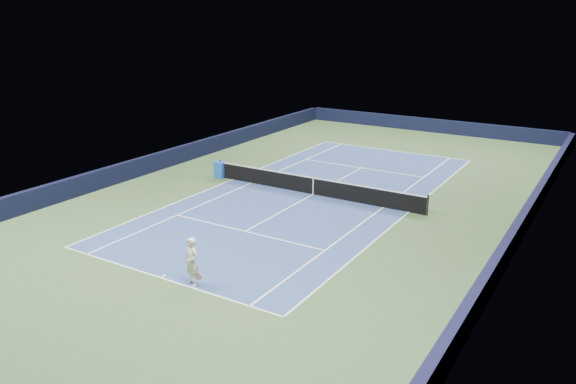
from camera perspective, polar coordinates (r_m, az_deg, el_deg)
The scene contains 19 objects.
ground at distance 30.84m, azimuth 2.57°, elevation -0.24°, with size 40.00×40.00×0.00m, color #34502C.
wall_far at distance 48.50m, azimuth 14.09°, elevation 6.61°, with size 22.00×0.35×1.10m, color black.
wall_right at distance 27.43m, azimuth 22.79°, elevation -2.81°, with size 0.35×40.00×1.10m, color black.
wall_left at distance 36.92m, azimuth -12.30°, elevation 3.30°, with size 0.35×40.00×1.10m, color black.
court_surface at distance 30.84m, azimuth 2.57°, elevation -0.24°, with size 10.97×23.77×0.01m, color navy.
baseline_far at distance 41.27m, azimuth 10.62°, elevation 4.16°, with size 10.97×0.08×0.00m, color white.
baseline_near at distance 21.94m, azimuth -12.84°, elevation -8.48°, with size 10.97×0.08×0.00m, color white.
sideline_doubles_right at distance 28.74m, azimuth 12.18°, elevation -2.00°, with size 0.08×23.77×0.00m, color white.
sideline_doubles_left at distance 33.70m, azimuth -5.61°, elevation 1.29°, with size 0.08×23.77×0.00m, color white.
sideline_singles_right at distance 29.18m, azimuth 9.65°, elevation -1.54°, with size 0.08×23.77×0.00m, color white.
sideline_singles_left at distance 32.92m, azimuth -3.71°, elevation 0.94°, with size 0.08×23.77×0.00m, color white.
service_line_far at distance 36.34m, azimuth 7.47°, elevation 2.45°, with size 8.23×0.08×0.00m, color white.
service_line_near at distance 25.75m, azimuth -4.37°, elevation -4.01°, with size 8.23×0.08×0.00m, color white.
center_service_line at distance 30.84m, azimuth 2.57°, elevation -0.23°, with size 0.08×12.80×0.00m, color white.
center_mark_far at distance 41.13m, azimuth 10.55°, elevation 4.12°, with size 0.08×0.30×0.00m, color white.
center_mark_near at distance 22.03m, azimuth -12.57°, elevation -8.34°, with size 0.08×0.30×0.00m, color white.
tennis_net at distance 30.69m, azimuth 2.58°, elevation 0.65°, with size 12.90×0.10×1.07m.
sponsor_cube at distance 34.09m, azimuth -6.88°, elevation 2.28°, with size 0.62×0.56×0.99m.
tennis_player at distance 20.80m, azimuth -9.75°, elevation -7.01°, with size 0.86×1.33×1.84m.
Camera 1 is at (14.10, -25.69, 9.59)m, focal length 35.00 mm.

